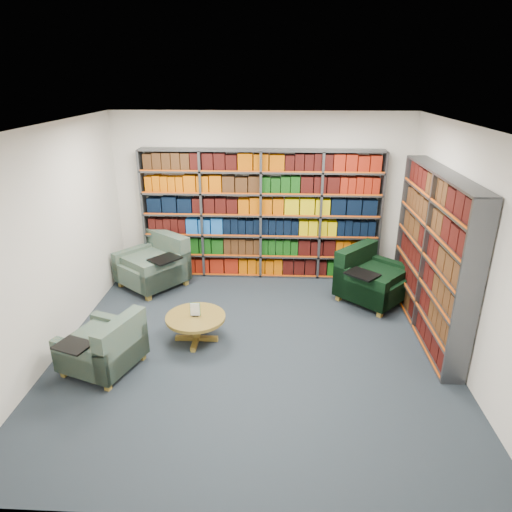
{
  "coord_description": "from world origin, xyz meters",
  "views": [
    {
      "loc": [
        0.28,
        -5.12,
        3.33
      ],
      "look_at": [
        0.0,
        0.6,
        1.05
      ],
      "focal_mm": 32.0,
      "sensor_mm": 36.0,
      "label": 1
    }
  ],
  "objects_px": {
    "chair_teal_left": "(157,265)",
    "chair_green_right": "(369,279)",
    "coffee_table": "(196,321)",
    "chair_teal_front": "(107,349)"
  },
  "relations": [
    {
      "from": "chair_teal_left",
      "to": "chair_green_right",
      "type": "bearing_deg",
      "value": -6.34
    },
    {
      "from": "chair_green_right",
      "to": "coffee_table",
      "type": "xyz_separation_m",
      "value": [
        -2.51,
        -1.36,
        -0.04
      ]
    },
    {
      "from": "chair_teal_front",
      "to": "coffee_table",
      "type": "bearing_deg",
      "value": 35.75
    },
    {
      "from": "chair_green_right",
      "to": "coffee_table",
      "type": "distance_m",
      "value": 2.86
    },
    {
      "from": "chair_green_right",
      "to": "chair_teal_front",
      "type": "xyz_separation_m",
      "value": [
        -3.46,
        -2.05,
        -0.04
      ]
    },
    {
      "from": "coffee_table",
      "to": "chair_teal_left",
      "type": "bearing_deg",
      "value": 118.88
    },
    {
      "from": "coffee_table",
      "to": "chair_teal_front",
      "type": "bearing_deg",
      "value": -144.25
    },
    {
      "from": "chair_teal_left",
      "to": "chair_green_right",
      "type": "relative_size",
      "value": 1.02
    },
    {
      "from": "chair_teal_front",
      "to": "coffee_table",
      "type": "distance_m",
      "value": 1.17
    },
    {
      "from": "chair_teal_left",
      "to": "chair_green_right",
      "type": "xyz_separation_m",
      "value": [
        3.47,
        -0.39,
        -0.01
      ]
    }
  ]
}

